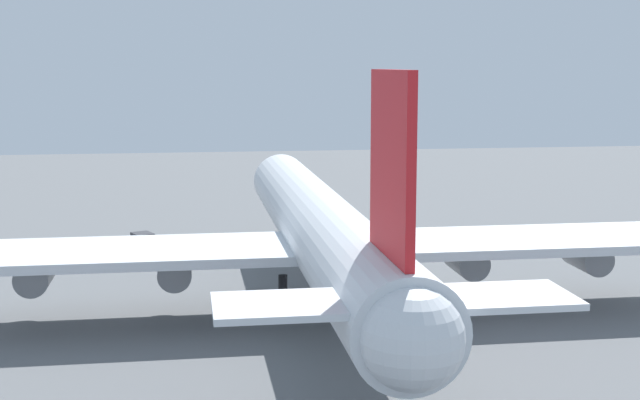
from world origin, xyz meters
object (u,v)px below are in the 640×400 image
(cargo_airplane, at_px, (321,230))
(cargo_loader, at_px, (156,244))
(safety_cone_nose, at_px, (279,234))
(cargo_container_aft, at_px, (528,239))

(cargo_airplane, distance_m, cargo_loader, 25.58)
(cargo_loader, relative_size, safety_cone_nose, 8.63)
(cargo_loader, relative_size, cargo_container_aft, 1.55)
(cargo_airplane, height_order, safety_cone_nose, cargo_airplane)
(cargo_airplane, xyz_separation_m, safety_cone_nose, (29.27, 0.35, -5.79))
(cargo_airplane, bearing_deg, cargo_loader, 32.89)
(cargo_container_aft, bearing_deg, safety_cone_nose, 68.95)
(safety_cone_nose, bearing_deg, cargo_airplane, -179.32)
(cargo_loader, xyz_separation_m, cargo_container_aft, (-1.60, -38.72, -0.30))
(cargo_airplane, bearing_deg, cargo_container_aft, -52.17)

